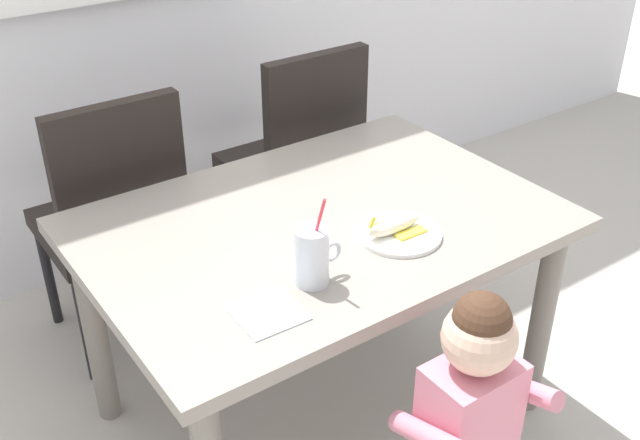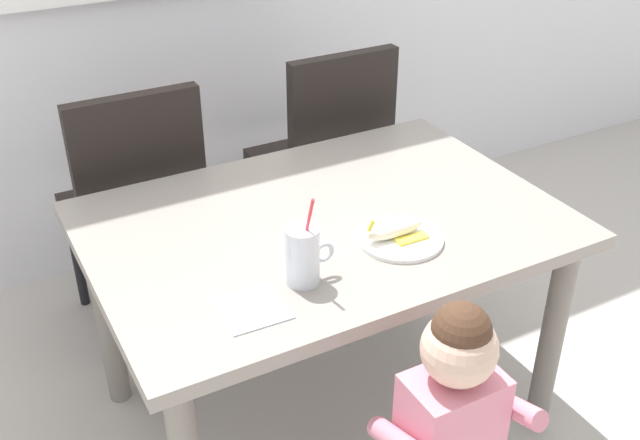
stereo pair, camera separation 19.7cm
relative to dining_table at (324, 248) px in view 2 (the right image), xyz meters
The scene contains 9 objects.
ground_plane 0.62m from the dining_table, ahead, with size 24.00×24.00×0.00m, color #B7B2A8.
dining_table is the anchor object (origin of this frame).
dining_chair_left 0.76m from the dining_table, 118.09° to the left, with size 0.44×0.44×0.96m.
dining_chair_right 0.80m from the dining_table, 60.53° to the left, with size 0.44×0.45×0.96m.
toddler_standing 0.64m from the dining_table, 91.36° to the right, with size 0.33×0.24×0.84m.
milk_cup 0.35m from the dining_table, 128.50° to the right, with size 0.13×0.09×0.25m.
snack_plate 0.25m from the dining_table, 58.41° to the right, with size 0.23×0.23×0.01m, color white.
peeled_banana 0.25m from the dining_table, 59.66° to the right, with size 0.17×0.11×0.07m.
paper_napkin 0.46m from the dining_table, 140.65° to the right, with size 0.15×0.15×0.00m, color silver.
Camera 2 is at (-0.87, -1.58, 1.79)m, focal length 42.39 mm.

